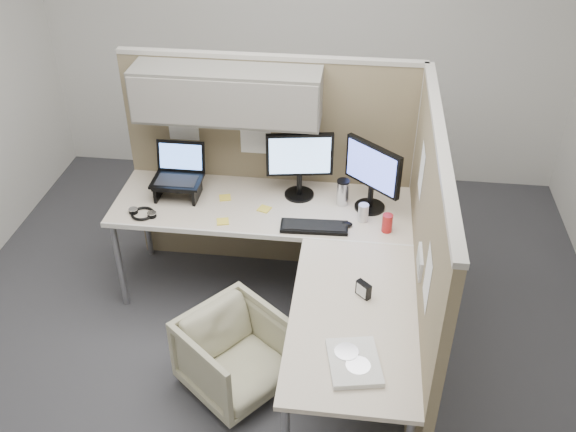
# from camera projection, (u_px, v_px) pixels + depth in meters

# --- Properties ---
(ground) EXTENTS (4.50, 4.50, 0.00)m
(ground) POSITION_uv_depth(u_px,v_px,m) (268.00, 342.00, 4.23)
(ground) COLOR #36363B
(ground) RESTS_ON ground
(partition_back) EXTENTS (2.00, 0.36, 1.63)m
(partition_back) POSITION_uv_depth(u_px,v_px,m) (252.00, 134.00, 4.31)
(partition_back) COLOR #837356
(partition_back) RESTS_ON ground
(partition_right) EXTENTS (0.07, 2.03, 1.63)m
(partition_right) POSITION_uv_depth(u_px,v_px,m) (421.00, 262.00, 3.62)
(partition_right) COLOR #837356
(partition_right) RESTS_ON ground
(desk) EXTENTS (2.00, 1.98, 0.73)m
(desk) POSITION_uv_depth(u_px,v_px,m) (290.00, 249.00, 3.93)
(desk) COLOR beige
(desk) RESTS_ON ground
(office_chair) EXTENTS (0.75, 0.75, 0.57)m
(office_chair) POSITION_uv_depth(u_px,v_px,m) (235.00, 352.00, 3.78)
(office_chair) COLOR beige
(office_chair) RESTS_ON ground
(monitor_left) EXTENTS (0.44, 0.20, 0.47)m
(monitor_left) POSITION_uv_depth(u_px,v_px,m) (300.00, 160.00, 4.20)
(monitor_left) COLOR black
(monitor_left) RESTS_ON desk
(monitor_right) EXTENTS (0.35, 0.32, 0.47)m
(monitor_right) POSITION_uv_depth(u_px,v_px,m) (372.00, 172.00, 4.08)
(monitor_right) COLOR black
(monitor_right) RESTS_ON desk
(laptop_station) EXTENTS (0.33, 0.28, 0.34)m
(laptop_station) POSITION_uv_depth(u_px,v_px,m) (178.00, 178.00, 4.30)
(laptop_station) COLOR black
(laptop_station) RESTS_ON desk
(keyboard) EXTENTS (0.43, 0.16, 0.02)m
(keyboard) POSITION_uv_depth(u_px,v_px,m) (314.00, 227.00, 4.03)
(keyboard) COLOR black
(keyboard) RESTS_ON desk
(mouse) EXTENTS (0.10, 0.07, 0.03)m
(mouse) POSITION_uv_depth(u_px,v_px,m) (346.00, 224.00, 4.05)
(mouse) COLOR black
(mouse) RESTS_ON desk
(travel_mug) EXTENTS (0.09, 0.09, 0.18)m
(travel_mug) POSITION_uv_depth(u_px,v_px,m) (343.00, 192.00, 4.22)
(travel_mug) COLOR silver
(travel_mug) RESTS_ON desk
(soda_can_green) EXTENTS (0.07, 0.07, 0.12)m
(soda_can_green) POSITION_uv_depth(u_px,v_px,m) (387.00, 223.00, 3.98)
(soda_can_green) COLOR #B21E1E
(soda_can_green) RESTS_ON desk
(soda_can_silver) EXTENTS (0.07, 0.07, 0.12)m
(soda_can_silver) POSITION_uv_depth(u_px,v_px,m) (363.00, 213.00, 4.08)
(soda_can_silver) COLOR silver
(soda_can_silver) RESTS_ON desk
(sticky_note_a) EXTENTS (0.09, 0.09, 0.01)m
(sticky_note_a) POSITION_uv_depth(u_px,v_px,m) (223.00, 221.00, 4.10)
(sticky_note_a) COLOR yellow
(sticky_note_a) RESTS_ON desk
(sticky_note_c) EXTENTS (0.09, 0.09, 0.01)m
(sticky_note_c) POSITION_uv_depth(u_px,v_px,m) (225.00, 198.00, 4.33)
(sticky_note_c) COLOR yellow
(sticky_note_c) RESTS_ON desk
(sticky_note_d) EXTENTS (0.10, 0.10, 0.01)m
(sticky_note_d) POSITION_uv_depth(u_px,v_px,m) (264.00, 209.00, 4.22)
(sticky_note_d) COLOR yellow
(sticky_note_d) RESTS_ON desk
(headphones) EXTENTS (0.19, 0.18, 0.03)m
(headphones) POSITION_uv_depth(u_px,v_px,m) (143.00, 213.00, 4.16)
(headphones) COLOR black
(headphones) RESTS_ON desk
(paper_stack) EXTENTS (0.30, 0.35, 0.03)m
(paper_stack) POSITION_uv_depth(u_px,v_px,m) (354.00, 362.00, 3.10)
(paper_stack) COLOR white
(paper_stack) RESTS_ON desk
(desk_clock) EXTENTS (0.09, 0.09, 0.09)m
(desk_clock) POSITION_uv_depth(u_px,v_px,m) (363.00, 290.00, 3.49)
(desk_clock) COLOR black
(desk_clock) RESTS_ON desk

